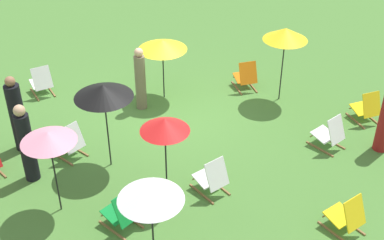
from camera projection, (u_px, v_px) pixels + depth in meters
name	position (u px, v px, depth m)	size (l,w,h in m)	color
ground_plane	(166.00, 115.00, 13.18)	(40.00, 40.00, 0.00)	#477A33
deckchair_0	(330.00, 134.00, 11.82)	(0.58, 0.82, 0.83)	olive
deckchair_2	(69.00, 142.00, 11.55)	(0.68, 0.87, 0.83)	olive
deckchair_3	(347.00, 216.00, 9.61)	(0.52, 0.79, 0.83)	olive
deckchair_4	(212.00, 178.00, 10.53)	(0.54, 0.80, 0.83)	olive
deckchair_5	(246.00, 77.00, 14.08)	(0.67, 0.86, 0.83)	olive
deckchair_7	(122.00, 212.00, 9.70)	(0.66, 0.86, 0.83)	olive
deckchair_9	(41.00, 82.00, 13.84)	(0.51, 0.78, 0.83)	olive
deckchair_10	(366.00, 108.00, 12.74)	(0.62, 0.84, 0.83)	olive
umbrella_0	(48.00, 137.00, 9.36)	(1.02, 1.02, 1.83)	black
umbrella_1	(103.00, 91.00, 10.47)	(1.21, 1.21, 1.99)	black
umbrella_2	(151.00, 192.00, 8.17)	(1.08, 1.08, 1.84)	black
umbrella_3	(165.00, 125.00, 9.64)	(0.94, 0.94, 1.89)	black
umbrella_4	(286.00, 34.00, 12.82)	(1.11, 1.11, 2.00)	black
umbrella_5	(162.00, 45.00, 13.08)	(1.24, 1.24, 1.65)	black
person_0	(17.00, 116.00, 11.53)	(0.47, 0.47, 1.84)	black
person_2	(140.00, 80.00, 13.04)	(0.38, 0.38, 1.67)	#72664C
person_3	(26.00, 145.00, 10.63)	(0.39, 0.39, 1.80)	black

